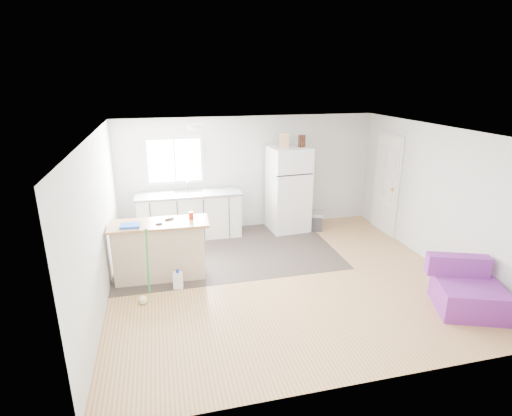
% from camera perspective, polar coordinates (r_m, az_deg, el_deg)
% --- Properties ---
extents(room, '(5.51, 5.01, 2.41)m').
position_cam_1_polar(room, '(6.25, 4.08, -0.14)').
color(room, '#A26B44').
rests_on(room, ground).
extents(vinyl_zone, '(4.05, 2.50, 0.00)m').
position_cam_1_polar(vinyl_zone, '(7.67, -4.18, -6.16)').
color(vinyl_zone, '#332C26').
rests_on(vinyl_zone, floor).
extents(window, '(1.18, 0.06, 0.98)m').
position_cam_1_polar(window, '(8.29, -11.55, 6.66)').
color(window, white).
rests_on(window, back_wall).
extents(interior_door, '(0.11, 0.92, 2.10)m').
position_cam_1_polar(interior_door, '(8.78, 18.10, 3.19)').
color(interior_door, white).
rests_on(interior_door, right_wall).
extents(ceiling_fixture, '(0.30, 0.30, 0.07)m').
position_cam_1_polar(ceiling_fixture, '(6.92, -8.52, 11.37)').
color(ceiling_fixture, white).
rests_on(ceiling_fixture, ceiling).
extents(kitchen_cabinets, '(2.11, 0.66, 1.22)m').
position_cam_1_polar(kitchen_cabinets, '(8.28, -9.45, -0.92)').
color(kitchen_cabinets, white).
rests_on(kitchen_cabinets, floor).
extents(peninsula, '(1.58, 0.65, 0.96)m').
position_cam_1_polar(peninsula, '(6.72, -13.59, -5.83)').
color(peninsula, '#C8B191').
rests_on(peninsula, floor).
extents(refrigerator, '(0.85, 0.81, 1.79)m').
position_cam_1_polar(refrigerator, '(8.49, 4.65, 2.69)').
color(refrigerator, white).
rests_on(refrigerator, floor).
extents(cooler, '(0.60, 0.51, 0.38)m').
position_cam_1_polar(cooler, '(8.75, 7.88, -1.76)').
color(cooler, '#313033').
rests_on(cooler, floor).
extents(purple_seat, '(1.10, 1.09, 0.71)m').
position_cam_1_polar(purple_seat, '(6.52, 27.91, -10.55)').
color(purple_seat, '#7B2D92').
rests_on(purple_seat, floor).
extents(cleaner_jug, '(0.16, 0.13, 0.32)m').
position_cam_1_polar(cleaner_jug, '(6.46, -11.07, -10.07)').
color(cleaner_jug, white).
rests_on(cleaner_jug, floor).
extents(mop, '(0.22, 0.33, 1.19)m').
position_cam_1_polar(mop, '(6.17, -15.65, -10.92)').
color(mop, green).
rests_on(mop, floor).
extents(red_cup, '(0.10, 0.10, 0.12)m').
position_cam_1_polar(red_cup, '(6.58, -9.26, -1.06)').
color(red_cup, red).
rests_on(red_cup, peninsula).
extents(blue_tray, '(0.31, 0.24, 0.04)m').
position_cam_1_polar(blue_tray, '(6.48, -17.51, -2.41)').
color(blue_tray, blue).
rests_on(blue_tray, peninsula).
extents(tool_a, '(0.15, 0.09, 0.03)m').
position_cam_1_polar(tool_a, '(6.63, -12.30, -1.52)').
color(tool_a, black).
rests_on(tool_a, peninsula).
extents(tool_b, '(0.10, 0.05, 0.03)m').
position_cam_1_polar(tool_b, '(6.45, -13.70, -2.19)').
color(tool_b, black).
rests_on(tool_b, peninsula).
extents(cardboard_box, '(0.22, 0.16, 0.30)m').
position_cam_1_polar(cardboard_box, '(8.21, 4.03, 9.64)').
color(cardboard_box, tan).
rests_on(cardboard_box, refrigerator).
extents(bottle_left, '(0.07, 0.07, 0.25)m').
position_cam_1_polar(bottle_left, '(8.29, 6.29, 9.48)').
color(bottle_left, '#341709').
rests_on(bottle_left, refrigerator).
extents(bottle_right, '(0.09, 0.09, 0.25)m').
position_cam_1_polar(bottle_right, '(8.32, 6.82, 9.49)').
color(bottle_right, '#341709').
rests_on(bottle_right, refrigerator).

